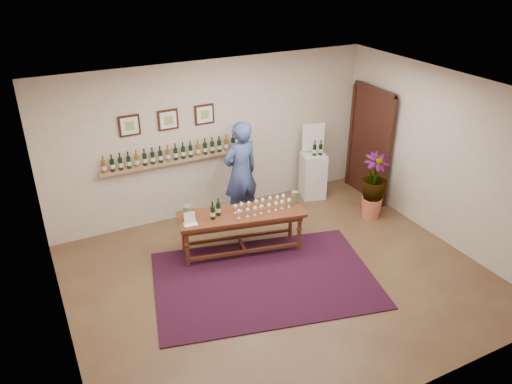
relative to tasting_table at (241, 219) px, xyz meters
name	(u,v)px	position (x,y,z in m)	size (l,w,h in m)	color
ground	(280,278)	(0.19, -0.94, -0.60)	(6.00, 6.00, 0.00)	brown
room_shell	(331,146)	(2.30, 0.91, 0.52)	(6.00, 6.00, 6.00)	beige
rug	(265,279)	(-0.03, -0.87, -0.59)	(3.25, 2.17, 0.02)	#4D0D17
tasting_table	(241,219)	(0.00, 0.00, 0.00)	(2.08, 1.04, 0.71)	#421610
table_glasses	(262,205)	(0.34, -0.06, 0.19)	(1.15, 0.27, 0.16)	white
table_bottles	(215,208)	(-0.41, 0.06, 0.26)	(0.29, 0.16, 0.31)	black
pitcher_left	(188,213)	(-0.82, 0.18, 0.23)	(0.15, 0.15, 0.24)	#5D6740
pitcher_right	(295,197)	(0.92, -0.10, 0.21)	(0.14, 0.14, 0.21)	#5D6740
menu_card	(190,218)	(-0.83, 0.06, 0.20)	(0.21, 0.15, 0.19)	white
display_pedestal	(313,175)	(2.09, 1.16, -0.16)	(0.45, 0.45, 0.89)	silver
pedestal_bottles	(318,147)	(2.13, 1.09, 0.45)	(0.32, 0.09, 0.32)	black
info_sign	(313,137)	(2.14, 1.28, 0.59)	(0.43, 0.02, 0.60)	white
potted_plant	(374,186)	(2.59, -0.05, 0.02)	(0.60, 0.60, 1.07)	#CA6743
person	(241,173)	(0.42, 0.91, 0.34)	(0.69, 0.45, 1.88)	#34457B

